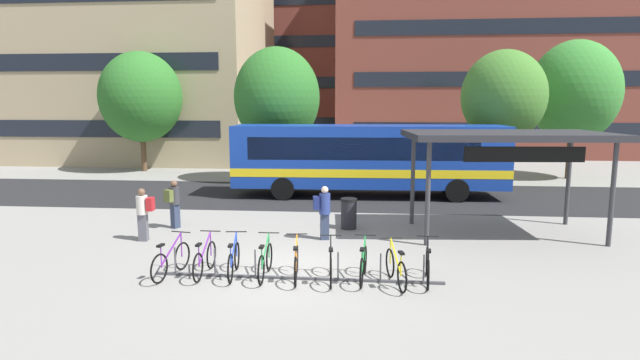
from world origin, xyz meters
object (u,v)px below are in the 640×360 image
(parked_bicycle_black_5, at_px, (331,265))
(street_tree_3, at_px, (574,92))
(street_tree_2, at_px, (141,97))
(commuter_navy_pack_2, at_px, (324,209))
(parked_bicycle_orange_4, at_px, (296,264))
(parked_bicycle_purple_1, at_px, (205,260))
(parked_bicycle_blue_2, at_px, (234,261))
(trash_bin, at_px, (349,213))
(parked_bicycle_black_8, at_px, (428,266))
(street_tree_1, at_px, (277,98))
(commuter_olive_pack_0, at_px, (174,201))
(transit_shelter, at_px, (507,138))
(parked_bicycle_green_6, at_px, (363,265))
(parked_bicycle_green_3, at_px, (265,262))
(city_bus, at_px, (370,157))
(parked_bicycle_purple_0, at_px, (171,261))
(street_tree_0, at_px, (504,96))
(commuter_red_pack_1, at_px, (144,211))
(parked_bicycle_yellow_7, at_px, (396,268))

(parked_bicycle_black_5, bearing_deg, street_tree_3, -38.57)
(street_tree_2, bearing_deg, commuter_navy_pack_2, -50.25)
(parked_bicycle_orange_4, xyz_separation_m, commuter_navy_pack_2, (0.35, 3.61, 0.57))
(parked_bicycle_purple_1, distance_m, parked_bicycle_blue_2, 0.72)
(parked_bicycle_black_5, xyz_separation_m, trash_bin, (0.25, 5.09, 0.13))
(parked_bicycle_black_8, distance_m, street_tree_1, 16.85)
(parked_bicycle_blue_2, distance_m, street_tree_3, 23.25)
(parked_bicycle_orange_4, relative_size, street_tree_3, 0.23)
(street_tree_1, distance_m, street_tree_3, 16.25)
(commuter_olive_pack_0, bearing_deg, transit_shelter, -64.57)
(parked_bicycle_black_5, xyz_separation_m, street_tree_1, (-3.92, 15.24, 4.09))
(parked_bicycle_orange_4, height_order, street_tree_2, street_tree_2)
(parked_bicycle_blue_2, distance_m, street_tree_2, 21.72)
(parked_bicycle_purple_1, distance_m, parked_bicycle_green_6, 3.85)
(parked_bicycle_green_3, bearing_deg, city_bus, -13.39)
(parked_bicycle_green_6, height_order, parked_bicycle_black_8, same)
(parked_bicycle_purple_0, bearing_deg, parked_bicycle_orange_4, -78.77)
(parked_bicycle_blue_2, distance_m, commuter_olive_pack_0, 5.56)
(parked_bicycle_purple_1, bearing_deg, trash_bin, -33.57)
(street_tree_0, bearing_deg, parked_bicycle_green_3, -122.10)
(parked_bicycle_purple_0, distance_m, parked_bicycle_green_6, 4.64)
(commuter_navy_pack_2, xyz_separation_m, street_tree_2, (-12.46, 14.98, 3.60))
(street_tree_3, bearing_deg, trash_bin, -133.16)
(parked_bicycle_green_6, height_order, street_tree_1, street_tree_1)
(transit_shelter, bearing_deg, street_tree_1, 127.03)
(parked_bicycle_black_8, bearing_deg, street_tree_2, 44.65)
(parked_bicycle_purple_1, relative_size, street_tree_0, 0.25)
(city_bus, relative_size, parked_bicycle_green_6, 7.02)
(commuter_navy_pack_2, relative_size, street_tree_3, 0.22)
(transit_shelter, bearing_deg, commuter_navy_pack_2, -172.53)
(city_bus, bearing_deg, trash_bin, -98.33)
(parked_bicycle_green_3, distance_m, street_tree_2, 22.13)
(parked_bicycle_blue_2, xyz_separation_m, commuter_red_pack_1, (-3.54, 2.88, 0.55))
(parked_bicycle_orange_4, bearing_deg, parked_bicycle_black_8, -94.45)
(parked_bicycle_orange_4, bearing_deg, city_bus, -14.92)
(parked_bicycle_green_3, relative_size, parked_bicycle_black_5, 1.00)
(commuter_navy_pack_2, bearing_deg, street_tree_2, 118.93)
(parked_bicycle_purple_0, xyz_separation_m, commuter_navy_pack_2, (3.39, 3.67, 0.57))
(parked_bicycle_blue_2, xyz_separation_m, street_tree_3, (14.49, 17.64, 4.40))
(trash_bin, bearing_deg, commuter_navy_pack_2, -116.78)
(parked_bicycle_purple_1, bearing_deg, commuter_navy_pack_2, -36.17)
(commuter_navy_pack_2, bearing_deg, parked_bicycle_blue_2, -128.94)
(parked_bicycle_purple_0, xyz_separation_m, parked_bicycle_orange_4, (3.05, 0.06, 0.00))
(trash_bin, bearing_deg, parked_bicycle_purple_1, -123.88)
(parked_bicycle_purple_0, xyz_separation_m, commuter_olive_pack_0, (-1.71, 4.63, 0.55))
(commuter_red_pack_1, distance_m, street_tree_3, 23.61)
(parked_bicycle_green_6, relative_size, parked_bicycle_yellow_7, 1.02)
(street_tree_1, bearing_deg, parked_bicycle_black_8, -67.80)
(street_tree_0, bearing_deg, parked_bicycle_blue_2, -124.30)
(parked_bicycle_green_3, distance_m, commuter_olive_pack_0, 6.06)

